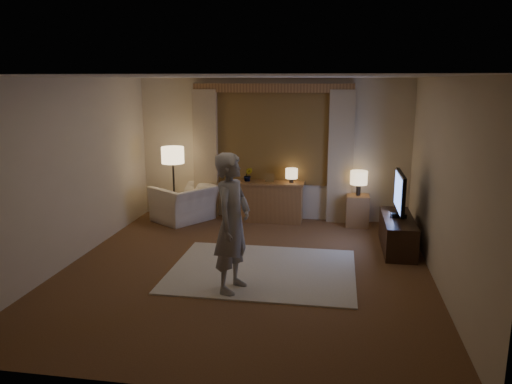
% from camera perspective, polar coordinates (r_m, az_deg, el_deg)
% --- Properties ---
extents(room, '(5.04, 5.54, 2.64)m').
position_cam_1_polar(room, '(7.06, -0.53, 2.70)').
color(room, brown).
rests_on(room, ground).
extents(rug, '(2.50, 2.00, 0.02)m').
position_cam_1_polar(rug, '(6.91, 0.76, -8.95)').
color(rug, beige).
rests_on(rug, floor).
extents(sideboard, '(1.20, 0.40, 0.70)m').
position_cam_1_polar(sideboard, '(9.20, 1.55, -1.22)').
color(sideboard, brown).
rests_on(sideboard, floor).
extents(picture_frame, '(0.16, 0.02, 0.20)m').
position_cam_1_polar(picture_frame, '(9.10, 1.57, 1.53)').
color(picture_frame, brown).
rests_on(picture_frame, sideboard).
extents(plant, '(0.17, 0.13, 0.30)m').
position_cam_1_polar(plant, '(9.15, -0.91, 1.92)').
color(plant, '#999999').
rests_on(plant, sideboard).
extents(table_lamp_sideboard, '(0.22, 0.22, 0.30)m').
position_cam_1_polar(table_lamp_sideboard, '(9.04, 4.09, 2.05)').
color(table_lamp_sideboard, black).
rests_on(table_lamp_sideboard, sideboard).
extents(floor_lamp, '(0.41, 0.41, 1.39)m').
position_cam_1_polar(floor_lamp, '(9.10, -9.48, 3.71)').
color(floor_lamp, black).
rests_on(floor_lamp, floor).
extents(armchair, '(1.31, 1.34, 0.66)m').
position_cam_1_polar(armchair, '(9.32, -8.18, -1.29)').
color(armchair, beige).
rests_on(armchair, floor).
extents(side_table, '(0.40, 0.40, 0.56)m').
position_cam_1_polar(side_table, '(9.09, 11.51, -2.10)').
color(side_table, brown).
rests_on(side_table, floor).
extents(table_lamp_side, '(0.30, 0.30, 0.44)m').
position_cam_1_polar(table_lamp_side, '(8.96, 11.68, 1.54)').
color(table_lamp_side, black).
rests_on(table_lamp_side, side_table).
extents(tv_stand, '(0.45, 1.40, 0.50)m').
position_cam_1_polar(tv_stand, '(8.02, 15.85, -4.54)').
color(tv_stand, black).
rests_on(tv_stand, floor).
extents(tv, '(0.24, 0.96, 0.70)m').
position_cam_1_polar(tv, '(7.86, 16.11, -0.12)').
color(tv, black).
rests_on(tv, tv_stand).
extents(person, '(0.55, 0.70, 1.71)m').
position_cam_1_polar(person, '(6.03, -2.73, -3.55)').
color(person, '#A09A94').
rests_on(person, rug).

